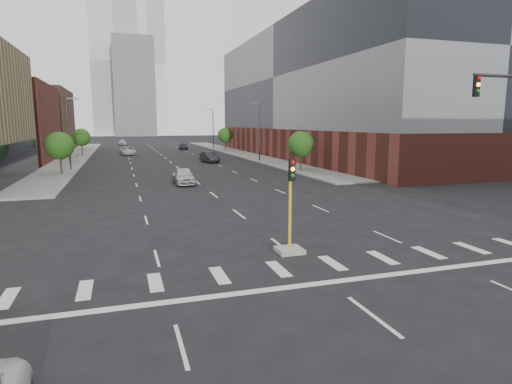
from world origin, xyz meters
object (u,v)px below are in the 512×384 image
car_far_left (128,151)px  car_distant (123,142)px  median_traffic_signal (290,232)px  car_near_left (184,176)px  car_mid_right (209,157)px  car_deep_right (183,147)px

car_far_left → car_distant: bearing=85.8°
median_traffic_signal → car_distant: bearing=93.7°
car_near_left → car_mid_right: size_ratio=0.96×
car_near_left → car_distant: bearing=94.7°
car_mid_right → car_near_left: bearing=-115.2°
median_traffic_signal → car_far_left: 66.74m
car_distant → car_mid_right: bearing=-74.7°
median_traffic_signal → car_near_left: bearing=93.5°
car_deep_right → car_distant: (-12.97, 23.22, 0.10)m
car_near_left → car_deep_right: size_ratio=0.98×
car_deep_right → car_far_left: bearing=-125.7°
car_near_left → car_far_left: car_near_left is taller
median_traffic_signal → car_deep_right: (6.26, 79.52, -0.27)m
median_traffic_signal → car_deep_right: bearing=85.5°
car_near_left → car_distant: (-5.21, 78.55, -0.01)m
median_traffic_signal → car_mid_right: median_traffic_signal is taller
car_far_left → car_deep_right: (12.28, 13.04, -0.07)m
car_mid_right → median_traffic_signal: bearing=-104.5°
median_traffic_signal → car_distant: size_ratio=0.93×
median_traffic_signal → car_near_left: size_ratio=0.92×
car_distant → median_traffic_signal: bearing=-83.4°
car_near_left → median_traffic_signal: bearing=-85.6°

